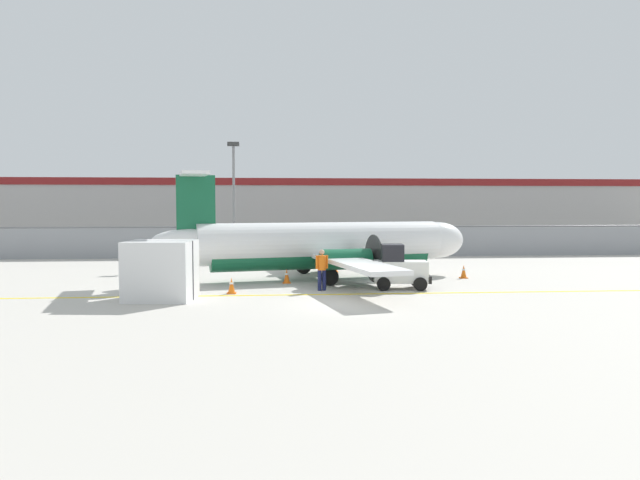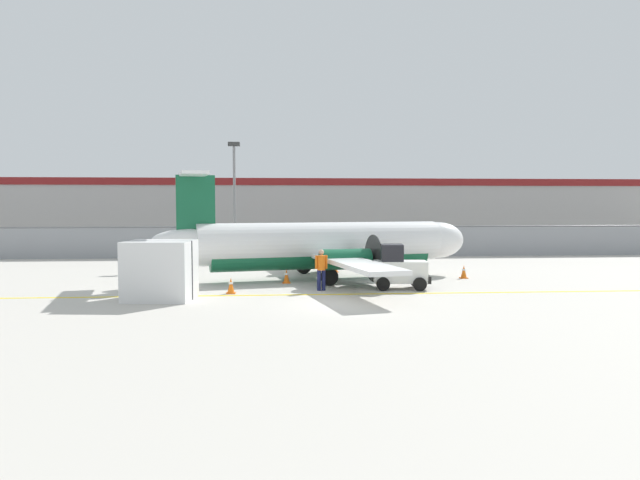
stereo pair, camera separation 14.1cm
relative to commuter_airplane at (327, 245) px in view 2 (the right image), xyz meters
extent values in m
plane|color=#BCB7AD|center=(0.40, -6.74, -1.60)|extent=(140.00, 140.00, 0.00)
cube|color=yellow|center=(0.40, -4.74, -1.60)|extent=(84.00, 0.20, 0.01)
cube|color=gray|center=(0.40, 11.26, -0.60)|extent=(98.00, 0.04, 2.00)
cylinder|color=slate|center=(0.40, 11.26, 0.45)|extent=(98.00, 0.10, 0.10)
cube|color=#38383A|center=(0.40, 22.76, -1.54)|extent=(98.00, 17.00, 0.12)
cube|color=#BCB7B2|center=(0.40, 41.26, 1.65)|extent=(91.00, 8.00, 6.50)
cube|color=maroon|center=(0.40, 37.26, 4.50)|extent=(91.00, 0.20, 0.80)
cylinder|color=white|center=(-0.27, -0.06, 0.15)|extent=(11.81, 4.32, 1.90)
ellipsoid|color=white|center=(5.73, 1.23, 0.15)|extent=(3.01, 2.33, 1.80)
ellipsoid|color=white|center=(-6.27, -1.35, 0.35)|extent=(3.44, 1.72, 1.05)
cylinder|color=#145938|center=(-0.27, -0.06, -0.38)|extent=(10.55, 3.66, 1.48)
cube|color=white|center=(-0.17, -0.04, -0.42)|extent=(4.94, 15.98, 0.18)
cylinder|color=#145938|center=(-0.53, 2.55, -0.42)|extent=(2.34, 1.34, 0.90)
cone|color=black|center=(0.60, 2.79, -0.42)|extent=(0.53, 0.52, 0.44)
cylinder|color=#262626|center=(0.74, 2.82, -0.42)|extent=(0.48, 2.06, 2.10)
cylinder|color=#145938|center=(0.57, -2.54, -0.42)|extent=(2.34, 1.34, 0.90)
cone|color=black|center=(1.69, -2.29, -0.42)|extent=(0.53, 0.52, 0.44)
cylinder|color=#262626|center=(1.84, -2.26, -0.42)|extent=(0.48, 2.06, 2.10)
cube|color=#145938|center=(-5.98, -1.29, 1.70)|extent=(1.70, 0.53, 3.10)
cube|color=white|center=(-6.12, -1.32, 3.25)|extent=(2.09, 4.92, 0.14)
cylinder|color=#59595B|center=(3.75, 0.81, -0.82)|extent=(0.17, 0.17, 0.97)
cylinder|color=black|center=(3.75, 0.81, -1.30)|extent=(0.63, 0.34, 0.60)
cylinder|color=#59595B|center=(-1.03, 2.04, -0.78)|extent=(0.17, 0.17, 0.90)
cylinder|color=black|center=(-1.03, 2.04, -1.22)|extent=(0.79, 0.38, 0.76)
cylinder|color=#59595B|center=(-0.10, -2.28, -0.78)|extent=(0.17, 0.17, 0.90)
cylinder|color=black|center=(-0.10, -2.28, -1.22)|extent=(0.79, 0.38, 0.76)
cube|color=silver|center=(2.78, -3.45, -0.87)|extent=(2.31, 1.35, 0.90)
cube|color=black|center=(2.43, -3.41, -0.07)|extent=(1.01, 1.10, 0.70)
cube|color=black|center=(3.92, -3.59, -1.17)|extent=(0.29, 1.11, 0.30)
cylinder|color=black|center=(3.60, -2.95, -1.32)|extent=(0.58, 0.24, 0.56)
cylinder|color=black|center=(3.46, -4.14, -1.32)|extent=(0.58, 0.24, 0.56)
cylinder|color=black|center=(2.11, -2.77, -1.32)|extent=(0.58, 0.24, 0.56)
cylinder|color=black|center=(1.97, -3.96, -1.32)|extent=(0.58, 0.24, 0.56)
cylinder|color=#191E4C|center=(-0.47, -3.65, -1.18)|extent=(0.20, 0.20, 0.85)
cylinder|color=#191E4C|center=(-0.66, -3.70, -1.18)|extent=(0.20, 0.20, 0.85)
cylinder|color=orange|center=(-0.56, -3.67, -0.45)|extent=(0.42, 0.42, 0.60)
cylinder|color=orange|center=(-0.35, -3.62, -0.42)|extent=(0.12, 0.12, 0.55)
cylinder|color=orange|center=(-0.78, -3.73, -0.42)|extent=(0.12, 0.12, 0.55)
sphere|color=tan|center=(-0.56, -3.67, -0.01)|extent=(0.22, 0.22, 0.22)
cube|color=silver|center=(-6.73, -5.45, -0.50)|extent=(2.60, 2.25, 2.20)
cube|color=#333338|center=(-6.73, -5.45, -0.50)|extent=(2.43, 0.34, 2.20)
cube|color=orange|center=(-4.22, -4.21, -1.58)|extent=(0.36, 0.36, 0.04)
cone|color=orange|center=(-4.22, -4.21, -1.26)|extent=(0.28, 0.28, 0.60)
cylinder|color=white|center=(-4.22, -4.21, -1.18)|extent=(0.17, 0.17, 0.08)
cube|color=orange|center=(0.63, 2.60, -1.58)|extent=(0.36, 0.36, 0.04)
cone|color=orange|center=(0.63, 2.60, -1.26)|extent=(0.28, 0.28, 0.60)
cylinder|color=white|center=(0.63, 2.60, -1.18)|extent=(0.17, 0.17, 0.08)
cube|color=orange|center=(-1.96, -1.37, -1.58)|extent=(0.36, 0.36, 0.04)
cone|color=orange|center=(-1.96, -1.37, -1.26)|extent=(0.28, 0.28, 0.60)
cylinder|color=white|center=(-1.96, -1.37, -1.18)|extent=(0.17, 0.17, 0.08)
cube|color=orange|center=(6.58, -0.31, -1.58)|extent=(0.36, 0.36, 0.04)
cone|color=orange|center=(6.58, -0.31, -1.26)|extent=(0.28, 0.28, 0.60)
cylinder|color=white|center=(6.58, -0.31, -1.18)|extent=(0.17, 0.17, 0.08)
cube|color=black|center=(-11.53, 18.58, -0.86)|extent=(4.27, 1.89, 0.80)
cube|color=#262D38|center=(-11.38, 18.59, -0.18)|extent=(2.27, 1.66, 0.56)
cylinder|color=black|center=(-12.88, 17.62, -1.18)|extent=(0.61, 0.23, 0.60)
cylinder|color=black|center=(-12.96, 19.42, -1.18)|extent=(0.61, 0.23, 0.60)
cylinder|color=black|center=(-10.09, 17.75, -1.18)|extent=(0.61, 0.23, 0.60)
cylinder|color=black|center=(-10.17, 19.54, -1.18)|extent=(0.61, 0.23, 0.60)
cube|color=red|center=(-2.93, 18.97, -0.86)|extent=(4.21, 1.73, 0.80)
cube|color=#262D38|center=(-2.78, 18.97, -0.18)|extent=(2.21, 1.58, 0.56)
cylinder|color=black|center=(-4.33, 18.08, -1.18)|extent=(0.60, 0.20, 0.60)
cylinder|color=black|center=(-4.32, 19.88, -1.18)|extent=(0.60, 0.20, 0.60)
cylinder|color=black|center=(-1.53, 18.06, -1.18)|extent=(0.60, 0.20, 0.60)
cylinder|color=black|center=(-1.52, 19.86, -1.18)|extent=(0.60, 0.20, 0.60)
cube|color=#B28C19|center=(4.82, 21.38, -0.86)|extent=(4.31, 2.00, 0.80)
cube|color=#262D38|center=(4.67, 21.37, -0.18)|extent=(2.31, 1.72, 0.56)
cylinder|color=black|center=(6.15, 22.38, -1.18)|extent=(0.61, 0.24, 0.60)
cylinder|color=black|center=(6.28, 20.58, -1.18)|extent=(0.61, 0.24, 0.60)
cylinder|color=black|center=(3.35, 22.17, -1.18)|extent=(0.61, 0.24, 0.60)
cylinder|color=black|center=(3.49, 20.38, -1.18)|extent=(0.61, 0.24, 0.60)
cube|color=#B28C19|center=(13.75, 18.59, -0.86)|extent=(4.25, 1.84, 0.80)
cube|color=#262D38|center=(13.90, 18.58, -0.18)|extent=(2.25, 1.63, 0.56)
cylinder|color=black|center=(12.32, 17.73, -1.18)|extent=(0.61, 0.22, 0.60)
cylinder|color=black|center=(12.38, 19.53, -1.18)|extent=(0.61, 0.22, 0.60)
cylinder|color=black|center=(15.12, 17.64, -1.18)|extent=(0.61, 0.22, 0.60)
cylinder|color=black|center=(15.18, 19.44, -1.18)|extent=(0.61, 0.22, 0.60)
cylinder|color=slate|center=(-4.93, 7.62, 1.90)|extent=(0.16, 0.16, 7.00)
cube|color=#333333|center=(-4.93, 7.62, 5.55)|extent=(0.70, 0.30, 0.24)
camera|label=1|loc=(-2.50, -26.94, 1.95)|focal=32.00mm
camera|label=2|loc=(-2.36, -26.95, 1.95)|focal=32.00mm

